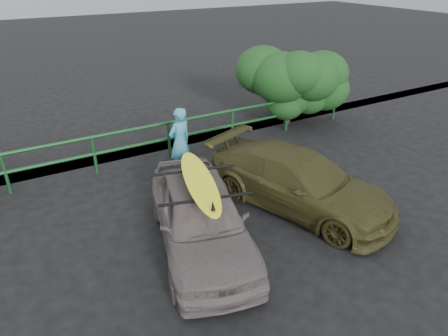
{
  "coord_description": "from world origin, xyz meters",
  "views": [
    {
      "loc": [
        -2.61,
        -4.41,
        4.81
      ],
      "look_at": [
        1.02,
        2.0,
        0.99
      ],
      "focal_mm": 32.0,
      "sensor_mm": 36.0,
      "label": 1
    }
  ],
  "objects_px": {
    "guardrail": "(133,147)",
    "sedan": "(201,216)",
    "man": "(180,142)",
    "surfboard": "(199,181)",
    "olive_vehicle": "(298,181)"
  },
  "relations": [
    {
      "from": "guardrail",
      "to": "man",
      "type": "xyz_separation_m",
      "value": [
        0.86,
        -1.08,
        0.36
      ]
    },
    {
      "from": "guardrail",
      "to": "surfboard",
      "type": "bearing_deg",
      "value": -89.84
    },
    {
      "from": "guardrail",
      "to": "man",
      "type": "distance_m",
      "value": 1.43
    },
    {
      "from": "olive_vehicle",
      "to": "man",
      "type": "xyz_separation_m",
      "value": [
        -1.61,
        2.6,
        0.26
      ]
    },
    {
      "from": "sedan",
      "to": "surfboard",
      "type": "xyz_separation_m",
      "value": [
        -0.0,
        0.0,
        0.75
      ]
    },
    {
      "from": "guardrail",
      "to": "surfboard",
      "type": "xyz_separation_m",
      "value": [
        0.01,
        -3.91,
        0.89
      ]
    },
    {
      "from": "guardrail",
      "to": "man",
      "type": "height_order",
      "value": "man"
    },
    {
      "from": "olive_vehicle",
      "to": "man",
      "type": "height_order",
      "value": "man"
    },
    {
      "from": "sedan",
      "to": "olive_vehicle",
      "type": "bearing_deg",
      "value": 19.68
    },
    {
      "from": "man",
      "to": "surfboard",
      "type": "bearing_deg",
      "value": 56.39
    },
    {
      "from": "guardrail",
      "to": "sedan",
      "type": "xyz_separation_m",
      "value": [
        0.01,
        -3.91,
        0.14
      ]
    },
    {
      "from": "olive_vehicle",
      "to": "surfboard",
      "type": "xyz_separation_m",
      "value": [
        -2.46,
        -0.23,
        0.8
      ]
    },
    {
      "from": "guardrail",
      "to": "olive_vehicle",
      "type": "xyz_separation_m",
      "value": [
        2.47,
        -3.68,
        0.1
      ]
    },
    {
      "from": "man",
      "to": "sedan",
      "type": "bearing_deg",
      "value": 56.39
    },
    {
      "from": "olive_vehicle",
      "to": "surfboard",
      "type": "height_order",
      "value": "surfboard"
    }
  ]
}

